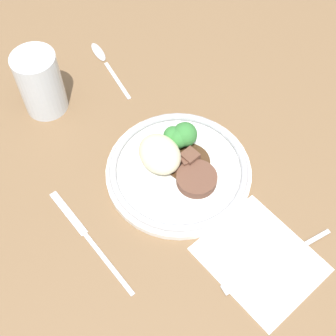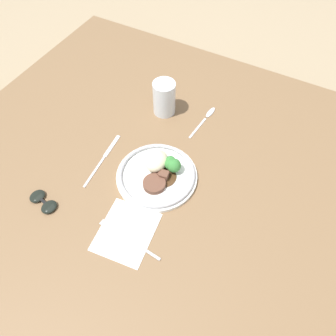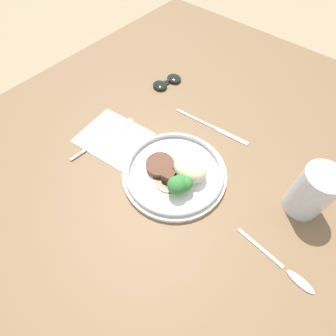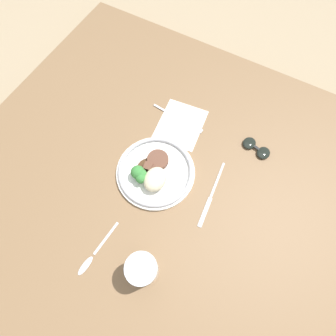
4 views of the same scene
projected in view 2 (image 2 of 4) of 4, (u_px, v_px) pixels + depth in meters
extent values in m
plane|color=#998466|center=(150.00, 171.00, 1.05)|extent=(8.00, 8.00, 0.00)
cube|color=brown|center=(150.00, 167.00, 1.03)|extent=(1.21, 1.30, 0.05)
cube|color=white|center=(126.00, 232.00, 0.87)|extent=(0.18, 0.16, 0.00)
cylinder|color=white|center=(157.00, 176.00, 0.97)|extent=(0.24, 0.24, 0.01)
torus|color=#B2B2B7|center=(157.00, 174.00, 0.96)|extent=(0.23, 0.23, 0.01)
ellipsoid|color=beige|center=(156.00, 161.00, 0.97)|extent=(0.08, 0.06, 0.05)
cylinder|color=brown|center=(154.00, 184.00, 0.94)|extent=(0.07, 0.07, 0.02)
cylinder|color=#472D19|center=(164.00, 177.00, 0.96)|extent=(0.08, 0.08, 0.00)
cube|color=brown|center=(162.00, 175.00, 0.95)|extent=(0.02, 0.02, 0.02)
cube|color=brown|center=(157.00, 171.00, 0.96)|extent=(0.03, 0.03, 0.02)
cube|color=brown|center=(164.00, 175.00, 0.95)|extent=(0.03, 0.03, 0.02)
cylinder|color=#669E51|center=(170.00, 169.00, 0.97)|extent=(0.01, 0.01, 0.01)
sphere|color=#387F38|center=(170.00, 165.00, 0.96)|extent=(0.03, 0.03, 0.03)
cylinder|color=#669E51|center=(174.00, 170.00, 0.97)|extent=(0.01, 0.01, 0.01)
sphere|color=#387F38|center=(174.00, 165.00, 0.95)|extent=(0.04, 0.04, 0.04)
cylinder|color=#669E51|center=(170.00, 165.00, 0.98)|extent=(0.01, 0.01, 0.01)
sphere|color=#387F38|center=(170.00, 161.00, 0.96)|extent=(0.03, 0.03, 0.03)
cylinder|color=orange|center=(164.00, 103.00, 1.11)|extent=(0.07, 0.07, 0.07)
cylinder|color=silver|center=(164.00, 98.00, 1.09)|extent=(0.08, 0.08, 0.12)
cube|color=silver|center=(141.00, 247.00, 0.85)|extent=(0.02, 0.12, 0.00)
cube|color=silver|center=(111.00, 228.00, 0.88)|extent=(0.02, 0.07, 0.00)
cube|color=silver|center=(95.00, 171.00, 0.99)|extent=(0.13, 0.02, 0.00)
cube|color=silver|center=(112.00, 146.00, 1.05)|extent=(0.09, 0.02, 0.00)
cube|color=silver|center=(198.00, 128.00, 1.09)|extent=(0.11, 0.02, 0.00)
ellipsoid|color=silver|center=(210.00, 112.00, 1.13)|extent=(0.06, 0.02, 0.01)
ellipsoid|color=black|center=(49.00, 207.00, 0.91)|extent=(0.05, 0.05, 0.01)
ellipsoid|color=black|center=(37.00, 196.00, 0.93)|extent=(0.05, 0.05, 0.01)
cube|color=black|center=(43.00, 201.00, 0.92)|extent=(0.01, 0.02, 0.00)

